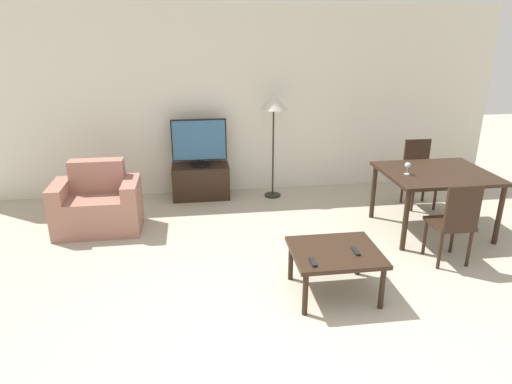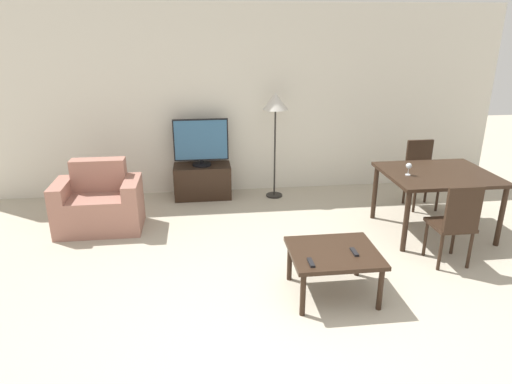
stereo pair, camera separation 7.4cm
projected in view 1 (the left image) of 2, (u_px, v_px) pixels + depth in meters
name	position (u px, v px, depth m)	size (l,w,h in m)	color
ground_plane	(280.00, 355.00, 3.52)	(18.00, 18.00, 0.00)	#B2A893
wall_back	(232.00, 102.00, 6.61)	(7.97, 0.06, 2.70)	silver
armchair	(98.00, 206.00, 5.58)	(1.02, 0.62, 0.85)	#9E6B5B
tv_stand	(201.00, 181.00, 6.67)	(0.82, 0.43, 0.49)	black
tv	(199.00, 142.00, 6.46)	(0.78, 0.27, 0.68)	black
coffee_table	(335.00, 255.00, 4.21)	(0.81, 0.71, 0.45)	black
dining_table	(436.00, 178.00, 5.45)	(1.25, 1.06, 0.76)	black
dining_chair_near	(455.00, 220.00, 4.70)	(0.40, 0.40, 0.92)	black
dining_chair_far	(418.00, 170.00, 6.32)	(0.40, 0.40, 0.92)	black
floor_lamp	(274.00, 107.00, 6.34)	(0.35, 0.35, 1.52)	black
remote_primary	(356.00, 251.00, 4.15)	(0.04, 0.15, 0.02)	black
remote_secondary	(313.00, 262.00, 3.96)	(0.04, 0.15, 0.02)	black
wine_glass_left	(408.00, 166.00, 5.29)	(0.07, 0.07, 0.15)	silver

